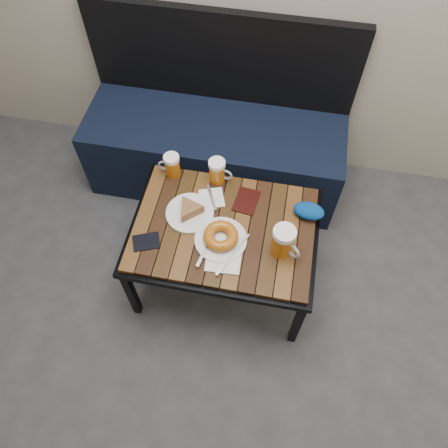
% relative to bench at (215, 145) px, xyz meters
% --- Properties ---
extents(room_shell, '(4.00, 4.00, 4.00)m').
position_rel_bench_xyz_m(room_shell, '(0.23, -1.26, 1.48)').
color(room_shell, gray).
rests_on(room_shell, ground).
extents(bench, '(1.40, 0.50, 0.95)m').
position_rel_bench_xyz_m(bench, '(0.00, 0.00, 0.00)').
color(bench, black).
rests_on(bench, ground).
extents(cafe_table, '(0.84, 0.62, 0.47)m').
position_rel_bench_xyz_m(cafe_table, '(0.17, -0.66, 0.16)').
color(cafe_table, black).
rests_on(cafe_table, ground).
extents(beer_mug_left, '(0.11, 0.07, 0.12)m').
position_rel_bench_xyz_m(beer_mug_left, '(-0.12, -0.40, 0.26)').
color(beer_mug_left, '#AB590D').
rests_on(beer_mug_left, cafe_table).
extents(beer_mug_centre, '(0.12, 0.08, 0.13)m').
position_rel_bench_xyz_m(beer_mug_centre, '(0.09, -0.40, 0.26)').
color(beer_mug_centre, '#AB590D').
rests_on(beer_mug_centre, cafe_table).
extents(beer_mug_right, '(0.14, 0.13, 0.15)m').
position_rel_bench_xyz_m(beer_mug_right, '(0.44, -0.72, 0.28)').
color(beer_mug_right, '#AB590D').
rests_on(beer_mug_right, cafe_table).
extents(plate_pie, '(0.22, 0.22, 0.06)m').
position_rel_bench_xyz_m(plate_pie, '(0.01, -0.61, 0.22)').
color(plate_pie, white).
rests_on(plate_pie, cafe_table).
extents(plate_bagel, '(0.24, 0.29, 0.06)m').
position_rel_bench_xyz_m(plate_bagel, '(0.17, -0.73, 0.23)').
color(plate_bagel, white).
rests_on(plate_bagel, cafe_table).
extents(napkin_left, '(0.14, 0.14, 0.01)m').
position_rel_bench_xyz_m(napkin_left, '(0.09, -0.51, 0.20)').
color(napkin_left, white).
rests_on(napkin_left, cafe_table).
extents(napkin_right, '(0.15, 0.13, 0.01)m').
position_rel_bench_xyz_m(napkin_right, '(0.20, -0.82, 0.20)').
color(napkin_right, white).
rests_on(napkin_right, cafe_table).
extents(passport_navy, '(0.14, 0.12, 0.01)m').
position_rel_bench_xyz_m(passport_navy, '(-0.14, -0.79, 0.20)').
color(passport_navy, black).
rests_on(passport_navy, cafe_table).
extents(passport_burgundy, '(0.12, 0.15, 0.01)m').
position_rel_bench_xyz_m(passport_burgundy, '(0.25, -0.50, 0.20)').
color(passport_burgundy, black).
rests_on(passport_burgundy, cafe_table).
extents(knit_pouch, '(0.15, 0.10, 0.06)m').
position_rel_bench_xyz_m(knit_pouch, '(0.53, -0.52, 0.23)').
color(knit_pouch, '#050E8E').
rests_on(knit_pouch, cafe_table).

